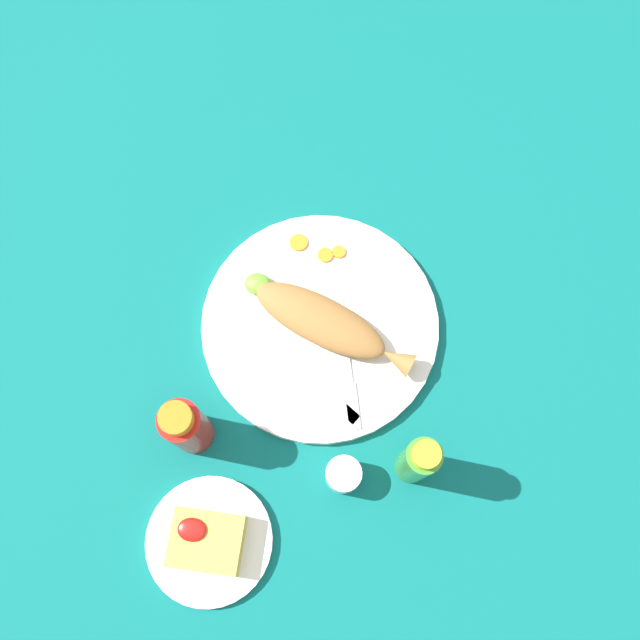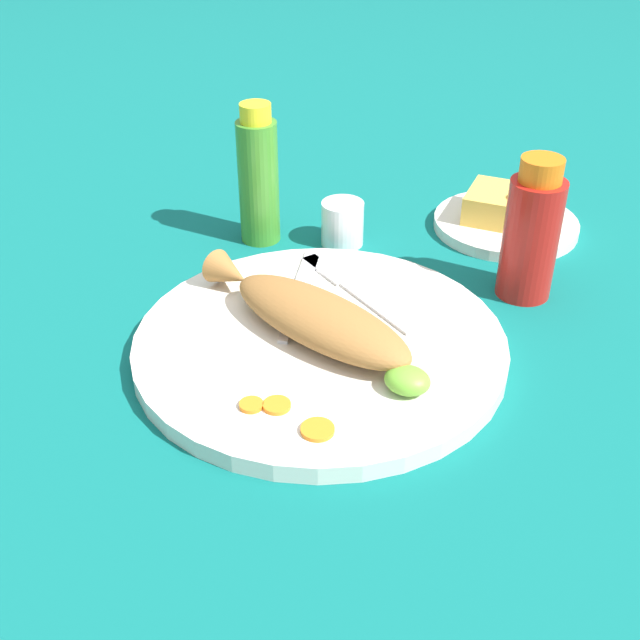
# 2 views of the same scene
# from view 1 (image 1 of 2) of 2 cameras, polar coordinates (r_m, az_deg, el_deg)

# --- Properties ---
(ground_plane) EXTENTS (4.00, 4.00, 0.00)m
(ground_plane) POSITION_cam_1_polar(r_m,az_deg,el_deg) (1.11, -0.00, -0.57)
(ground_plane) COLOR #0C605B
(main_plate) EXTENTS (0.37, 0.37, 0.02)m
(main_plate) POSITION_cam_1_polar(r_m,az_deg,el_deg) (1.10, -0.00, -0.44)
(main_plate) COLOR silver
(main_plate) RESTS_ON ground_plane
(fried_fish) EXTENTS (0.27, 0.14, 0.04)m
(fried_fish) POSITION_cam_1_polar(r_m,az_deg,el_deg) (1.07, 0.56, -0.27)
(fried_fish) COLOR #996633
(fried_fish) RESTS_ON main_plate
(fork_near) EXTENTS (0.06, 0.18, 0.00)m
(fork_near) POSITION_cam_1_polar(r_m,az_deg,el_deg) (1.07, 2.32, -4.58)
(fork_near) COLOR silver
(fork_near) RESTS_ON main_plate
(fork_far) EXTENTS (0.16, 0.11, 0.00)m
(fork_far) POSITION_cam_1_polar(r_m,az_deg,el_deg) (1.07, -0.29, -5.27)
(fork_far) COLOR silver
(fork_far) RESTS_ON main_plate
(carrot_slice_near) EXTENTS (0.02, 0.02, 0.00)m
(carrot_slice_near) POSITION_cam_1_polar(r_m,az_deg,el_deg) (1.13, 1.52, 5.47)
(carrot_slice_near) COLOR orange
(carrot_slice_near) RESTS_ON main_plate
(carrot_slice_mid) EXTENTS (0.02, 0.02, 0.00)m
(carrot_slice_mid) POSITION_cam_1_polar(r_m,az_deg,el_deg) (1.13, 0.42, 5.22)
(carrot_slice_mid) COLOR orange
(carrot_slice_mid) RESTS_ON main_plate
(carrot_slice_far) EXTENTS (0.03, 0.03, 0.00)m
(carrot_slice_far) POSITION_cam_1_polar(r_m,az_deg,el_deg) (1.14, -1.72, 6.22)
(carrot_slice_far) COLOR orange
(carrot_slice_far) RESTS_ON main_plate
(lime_wedge_main) EXTENTS (0.04, 0.04, 0.02)m
(lime_wedge_main) POSITION_cam_1_polar(r_m,az_deg,el_deg) (1.11, -5.00, 2.89)
(lime_wedge_main) COLOR #6BB233
(lime_wedge_main) RESTS_ON main_plate
(hot_sauce_bottle_red) EXTENTS (0.06, 0.06, 0.16)m
(hot_sauce_bottle_red) POSITION_cam_1_polar(r_m,az_deg,el_deg) (1.02, -10.66, -8.38)
(hot_sauce_bottle_red) COLOR #B21914
(hot_sauce_bottle_red) RESTS_ON ground_plane
(hot_sauce_bottle_green) EXTENTS (0.05, 0.05, 0.17)m
(hot_sauce_bottle_green) POSITION_cam_1_polar(r_m,az_deg,el_deg) (1.00, 7.84, -11.11)
(hot_sauce_bottle_green) COLOR #3D8428
(hot_sauce_bottle_green) RESTS_ON ground_plane
(salt_cup) EXTENTS (0.05, 0.05, 0.05)m
(salt_cup) POSITION_cam_1_polar(r_m,az_deg,el_deg) (1.05, 1.87, -12.29)
(salt_cup) COLOR silver
(salt_cup) RESTS_ON ground_plane
(side_plate_fries) EXTENTS (0.18, 0.18, 0.01)m
(side_plate_fries) POSITION_cam_1_polar(r_m,az_deg,el_deg) (1.07, -8.84, -17.06)
(side_plate_fries) COLOR silver
(side_plate_fries) RESTS_ON ground_plane
(fries_pile) EXTENTS (0.10, 0.08, 0.04)m
(fries_pile) POSITION_cam_1_polar(r_m,az_deg,el_deg) (1.05, -9.09, -17.03)
(fries_pile) COLOR gold
(fries_pile) RESTS_ON side_plate_fries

